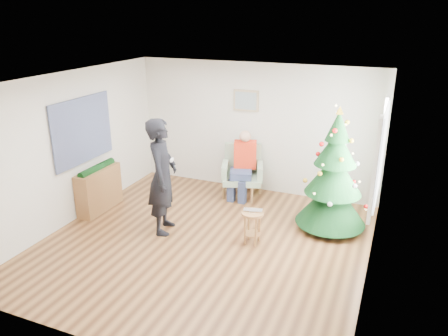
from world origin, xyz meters
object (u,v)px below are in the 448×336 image
at_px(stool, 252,227).
at_px(armchair, 242,177).
at_px(christmas_tree, 334,176).
at_px(standing_man, 162,177).
at_px(console, 99,190).

xyz_separation_m(stool, armchair, (-0.81, 1.76, 0.10)).
distance_m(christmas_tree, stool, 1.61).
relative_size(armchair, standing_man, 0.52).
bearing_deg(standing_man, armchair, -36.63).
distance_m(christmas_tree, console, 4.24).
bearing_deg(console, christmas_tree, 12.36).
xyz_separation_m(stool, console, (-3.04, 0.10, 0.12)).
xyz_separation_m(christmas_tree, armchair, (-1.88, 0.76, -0.58)).
xyz_separation_m(standing_man, console, (-1.52, 0.25, -0.57)).
bearing_deg(console, armchair, 36.71).
relative_size(christmas_tree, armchair, 2.09).
height_order(christmas_tree, standing_man, christmas_tree).
xyz_separation_m(armchair, console, (-2.22, -1.66, 0.02)).
distance_m(christmas_tree, standing_man, 2.82).
bearing_deg(christmas_tree, armchair, 157.99).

